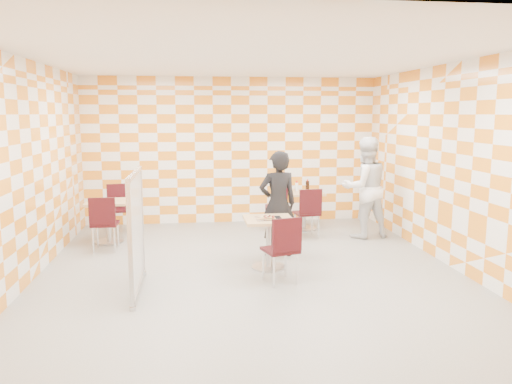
{
  "coord_description": "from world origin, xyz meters",
  "views": [
    {
      "loc": [
        -0.77,
        -6.8,
        2.26
      ],
      "look_at": [
        0.1,
        0.2,
        1.15
      ],
      "focal_mm": 35.0,
      "sensor_mm": 36.0,
      "label": 1
    }
  ],
  "objects_px": {
    "chair_main_front": "(283,245)",
    "chair_second_side": "(281,202)",
    "chair_empty_near": "(104,219)",
    "chair_second_front": "(309,209)",
    "empty_table": "(108,214)",
    "soda_bottle": "(307,186)",
    "chair_empty_far": "(119,204)",
    "partition": "(136,231)",
    "main_table": "(269,234)",
    "sport_bottle": "(297,186)",
    "man_dark": "(278,204)",
    "man_white": "(365,188)",
    "second_table": "(304,204)"
  },
  "relations": [
    {
      "from": "empty_table",
      "to": "second_table",
      "type": "bearing_deg",
      "value": 8.96
    },
    {
      "from": "main_table",
      "to": "chair_second_side",
      "type": "xyz_separation_m",
      "value": [
        0.6,
        2.42,
        0.04
      ]
    },
    {
      "from": "empty_table",
      "to": "man_dark",
      "type": "distance_m",
      "value": 3.08
    },
    {
      "from": "empty_table",
      "to": "chair_second_side",
      "type": "bearing_deg",
      "value": 10.82
    },
    {
      "from": "chair_empty_near",
      "to": "chair_main_front",
      "type": "bearing_deg",
      "value": -36.33
    },
    {
      "from": "chair_empty_near",
      "to": "man_dark",
      "type": "xyz_separation_m",
      "value": [
        2.79,
        -0.58,
        0.3
      ]
    },
    {
      "from": "man_dark",
      "to": "soda_bottle",
      "type": "height_order",
      "value": "man_dark"
    },
    {
      "from": "chair_second_side",
      "to": "man_dark",
      "type": "distance_m",
      "value": 1.86
    },
    {
      "from": "chair_main_front",
      "to": "main_table",
      "type": "bearing_deg",
      "value": 96.73
    },
    {
      "from": "chair_second_side",
      "to": "chair_empty_near",
      "type": "bearing_deg",
      "value": -158.91
    },
    {
      "from": "chair_empty_near",
      "to": "empty_table",
      "type": "bearing_deg",
      "value": 93.15
    },
    {
      "from": "man_white",
      "to": "sport_bottle",
      "type": "relative_size",
      "value": 9.24
    },
    {
      "from": "empty_table",
      "to": "partition",
      "type": "relative_size",
      "value": 0.48
    },
    {
      "from": "chair_empty_far",
      "to": "man_white",
      "type": "distance_m",
      "value": 4.65
    },
    {
      "from": "empty_table",
      "to": "chair_empty_near",
      "type": "bearing_deg",
      "value": -86.85
    },
    {
      "from": "second_table",
      "to": "empty_table",
      "type": "xyz_separation_m",
      "value": [
        -3.65,
        -0.58,
        0.0
      ]
    },
    {
      "from": "chair_second_front",
      "to": "chair_empty_near",
      "type": "xyz_separation_m",
      "value": [
        -3.54,
        -0.46,
        0.0
      ]
    },
    {
      "from": "chair_second_front",
      "to": "partition",
      "type": "height_order",
      "value": "partition"
    },
    {
      "from": "empty_table",
      "to": "chair_second_front",
      "type": "height_order",
      "value": "chair_second_front"
    },
    {
      "from": "empty_table",
      "to": "chair_empty_near",
      "type": "xyz_separation_m",
      "value": [
        0.03,
        -0.61,
        0.04
      ]
    },
    {
      "from": "sport_bottle",
      "to": "second_table",
      "type": "bearing_deg",
      "value": -48.88
    },
    {
      "from": "chair_second_front",
      "to": "chair_second_side",
      "type": "height_order",
      "value": "same"
    },
    {
      "from": "chair_second_front",
      "to": "man_dark",
      "type": "height_order",
      "value": "man_dark"
    },
    {
      "from": "empty_table",
      "to": "soda_bottle",
      "type": "height_order",
      "value": "soda_bottle"
    },
    {
      "from": "chair_empty_far",
      "to": "chair_second_side",
      "type": "bearing_deg",
      "value": -3.22
    },
    {
      "from": "second_table",
      "to": "empty_table",
      "type": "distance_m",
      "value": 3.7
    },
    {
      "from": "main_table",
      "to": "chair_main_front",
      "type": "bearing_deg",
      "value": -83.27
    },
    {
      "from": "main_table",
      "to": "chair_empty_far",
      "type": "bearing_deg",
      "value": 134.03
    },
    {
      "from": "chair_main_front",
      "to": "chair_second_side",
      "type": "xyz_separation_m",
      "value": [
        0.52,
        3.16,
        0.0
      ]
    },
    {
      "from": "main_table",
      "to": "sport_bottle",
      "type": "relative_size",
      "value": 3.75
    },
    {
      "from": "chair_second_side",
      "to": "second_table",
      "type": "bearing_deg",
      "value": -4.16
    },
    {
      "from": "chair_second_front",
      "to": "partition",
      "type": "distance_m",
      "value": 3.7
    },
    {
      "from": "chair_empty_near",
      "to": "soda_bottle",
      "type": "relative_size",
      "value": 4.02
    },
    {
      "from": "chair_second_side",
      "to": "man_white",
      "type": "xyz_separation_m",
      "value": [
        1.42,
        -0.77,
        0.38
      ]
    },
    {
      "from": "second_table",
      "to": "partition",
      "type": "distance_m",
      "value": 4.27
    },
    {
      "from": "man_dark",
      "to": "chair_empty_near",
      "type": "bearing_deg",
      "value": -20.73
    },
    {
      "from": "chair_second_side",
      "to": "soda_bottle",
      "type": "bearing_deg",
      "value": 6.06
    },
    {
      "from": "chair_empty_far",
      "to": "partition",
      "type": "relative_size",
      "value": 0.6
    },
    {
      "from": "empty_table",
      "to": "soda_bottle",
      "type": "relative_size",
      "value": 3.26
    },
    {
      "from": "chair_second_side",
      "to": "partition",
      "type": "xyz_separation_m",
      "value": [
        -2.41,
        -3.18,
        0.25
      ]
    },
    {
      "from": "man_white",
      "to": "soda_bottle",
      "type": "distance_m",
      "value": 1.21
    },
    {
      "from": "chair_main_front",
      "to": "soda_bottle",
      "type": "distance_m",
      "value": 3.4
    },
    {
      "from": "second_table",
      "to": "soda_bottle",
      "type": "distance_m",
      "value": 0.36
    },
    {
      "from": "main_table",
      "to": "soda_bottle",
      "type": "height_order",
      "value": "soda_bottle"
    },
    {
      "from": "main_table",
      "to": "chair_empty_near",
      "type": "relative_size",
      "value": 0.81
    },
    {
      "from": "partition",
      "to": "chair_second_front",
      "type": "bearing_deg",
      "value": 40.96
    },
    {
      "from": "chair_main_front",
      "to": "chair_second_side",
      "type": "relative_size",
      "value": 1.0
    },
    {
      "from": "chair_second_side",
      "to": "chair_empty_far",
      "type": "height_order",
      "value": "same"
    },
    {
      "from": "chair_empty_far",
      "to": "partition",
      "type": "distance_m",
      "value": 3.44
    },
    {
      "from": "man_dark",
      "to": "man_white",
      "type": "relative_size",
      "value": 0.91
    }
  ]
}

